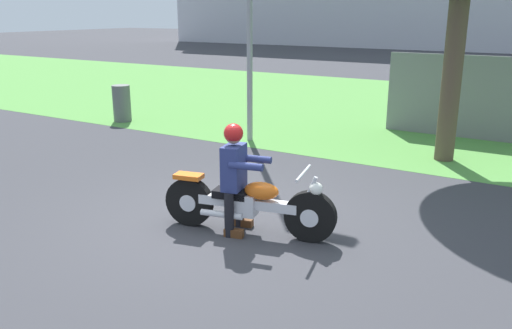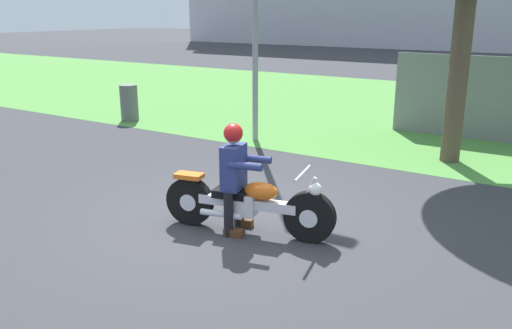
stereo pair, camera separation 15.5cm
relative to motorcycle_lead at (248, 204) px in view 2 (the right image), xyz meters
The scene contains 5 objects.
ground 0.65m from the motorcycle_lead, 164.06° to the left, with size 120.00×120.00×0.00m, color #38383D.
grass_verge 9.72m from the motorcycle_lead, 92.95° to the left, with size 60.00×12.00×0.01m, color #549342.
motorcycle_lead is the anchor object (origin of this frame).
rider_lead 0.46m from the motorcycle_lead, 168.23° to the right, with size 0.62×0.54×1.40m.
trash_can 7.78m from the motorcycle_lead, 146.37° to the left, with size 0.44×0.44×0.91m, color #595E5B.
Camera 2 is at (3.94, -5.32, 2.71)m, focal length 37.18 mm.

